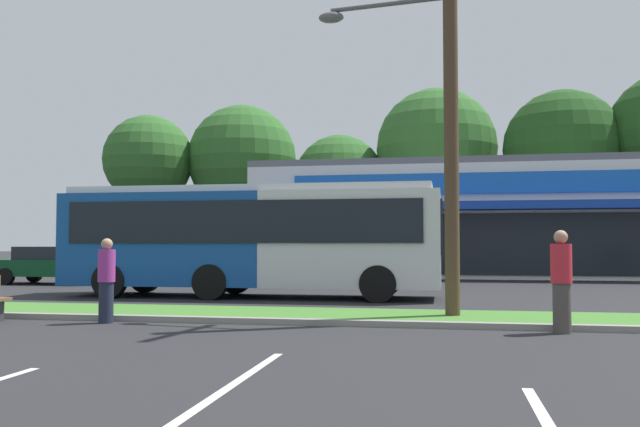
# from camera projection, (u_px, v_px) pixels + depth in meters

# --- Properties ---
(grass_median) EXTENTS (56.00, 2.20, 0.12)m
(grass_median) POSITION_uv_depth(u_px,v_px,m) (325.00, 315.00, 14.10)
(grass_median) COLOR #427A2D
(grass_median) RESTS_ON ground_plane
(curb_lip) EXTENTS (56.00, 0.24, 0.12)m
(curb_lip) POSITION_uv_depth(u_px,v_px,m) (314.00, 322.00, 12.91)
(curb_lip) COLOR gray
(curb_lip) RESTS_ON ground_plane
(parking_stripe_2) EXTENTS (0.12, 4.80, 0.01)m
(parking_stripe_2) POSITION_uv_depth(u_px,v_px,m) (225.00, 390.00, 7.20)
(parking_stripe_2) COLOR silver
(parking_stripe_2) RESTS_ON ground_plane
(storefront_building) EXTENTS (23.08, 12.55, 5.46)m
(storefront_building) POSITION_uv_depth(u_px,v_px,m) (492.00, 221.00, 34.53)
(storefront_building) COLOR silver
(storefront_building) RESTS_ON ground_plane
(tree_far_left) EXTENTS (6.26, 6.26, 10.59)m
(tree_far_left) POSITION_uv_depth(u_px,v_px,m) (148.00, 160.00, 46.95)
(tree_far_left) COLOR #473323
(tree_far_left) RESTS_ON ground_plane
(tree_left) EXTENTS (7.75, 7.75, 11.47)m
(tree_left) POSITION_uv_depth(u_px,v_px,m) (242.00, 160.00, 47.80)
(tree_left) COLOR #473323
(tree_left) RESTS_ON ground_plane
(tree_mid_left) EXTENTS (6.27, 6.27, 9.12)m
(tree_mid_left) POSITION_uv_depth(u_px,v_px,m) (339.00, 180.00, 46.40)
(tree_mid_left) COLOR #473323
(tree_mid_left) RESTS_ON ground_plane
(tree_mid) EXTENTS (8.07, 8.07, 11.99)m
(tree_mid) POSITION_uv_depth(u_px,v_px,m) (436.00, 149.00, 44.87)
(tree_mid) COLOR #473323
(tree_mid) RESTS_ON ground_plane
(tree_mid_right) EXTENTS (7.30, 7.30, 11.06)m
(tree_mid_right) POSITION_uv_depth(u_px,v_px,m) (563.00, 149.00, 41.22)
(tree_mid_right) COLOR #473323
(tree_mid_right) RESTS_ON ground_plane
(utility_pole) EXTENTS (3.10, 2.40, 9.33)m
(utility_pole) POSITION_uv_depth(u_px,v_px,m) (443.00, 79.00, 13.87)
(utility_pole) COLOR #4C3826
(utility_pole) RESTS_ON ground_plane
(city_bus) EXTENTS (11.14, 2.68, 3.25)m
(city_bus) POSITION_uv_depth(u_px,v_px,m) (251.00, 237.00, 19.75)
(city_bus) COLOR #144793
(city_bus) RESTS_ON ground_plane
(car_0) EXTENTS (4.25, 1.90, 1.49)m
(car_0) POSITION_uv_depth(u_px,v_px,m) (259.00, 265.00, 25.43)
(car_0) COLOR #B7B7BC
(car_0) RESTS_ON ground_plane
(car_2) EXTENTS (4.22, 2.01, 1.46)m
(car_2) POSITION_uv_depth(u_px,v_px,m) (50.00, 265.00, 26.09)
(car_2) COLOR #0C3F1E
(car_2) RESTS_ON ground_plane
(pedestrian_near_bench) EXTENTS (0.34, 0.34, 1.68)m
(pedestrian_near_bench) POSITION_uv_depth(u_px,v_px,m) (106.00, 280.00, 13.30)
(pedestrian_near_bench) COLOR #1E2338
(pedestrian_near_bench) RESTS_ON ground_plane
(pedestrian_by_pole) EXTENTS (0.37, 0.37, 1.82)m
(pedestrian_by_pole) POSITION_uv_depth(u_px,v_px,m) (561.00, 281.00, 11.79)
(pedestrian_by_pole) COLOR #47423D
(pedestrian_by_pole) RESTS_ON ground_plane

